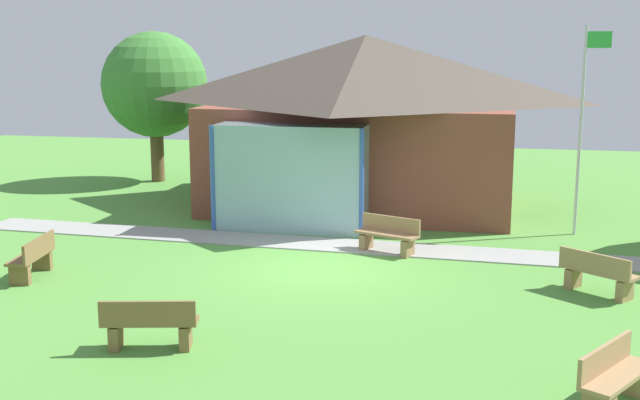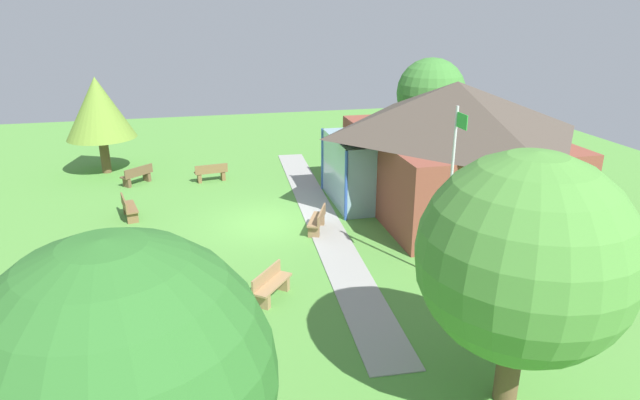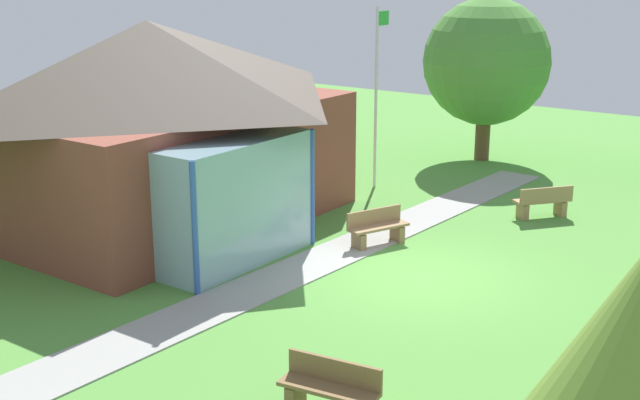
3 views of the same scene
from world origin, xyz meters
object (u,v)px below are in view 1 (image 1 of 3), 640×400
bench_rear_near_path (388,236)px  bench_mid_left (33,258)px  bench_mid_right (597,274)px  tree_behind_pavilion_left (155,85)px  bench_front_right (614,378)px  bench_front_center (150,325)px  pavilion (363,117)px  flagpole (583,121)px

bench_rear_near_path → bench_mid_left: (-6.89, -3.52, 0.00)m
bench_mid_right → bench_rear_near_path: same height
bench_rear_near_path → tree_behind_pavilion_left: size_ratio=0.30×
bench_front_right → tree_behind_pavilion_left: (-13.16, 15.67, 2.95)m
bench_mid_right → bench_mid_left: size_ratio=0.94×
tree_behind_pavilion_left → bench_rear_near_path: bearing=-41.9°
bench_mid_right → bench_front_center: bearing=-110.3°
pavilion → bench_mid_right: size_ratio=6.57×
bench_rear_near_path → bench_front_right: same height
flagpole → bench_front_right: 10.58m
pavilion → flagpole: bearing=-25.3°
bench_rear_near_path → bench_mid_left: 7.74m
pavilion → bench_rear_near_path: 6.26m
bench_mid_left → bench_front_right: (10.85, -3.91, 0.00)m
tree_behind_pavilion_left → bench_mid_right: bearing=-38.0°
pavilion → bench_front_right: size_ratio=6.33×
bench_front_center → bench_mid_left: (-4.01, 3.27, 0.00)m
bench_rear_near_path → flagpole: bearing=-124.9°
bench_front_center → bench_mid_left: bearing=127.8°
bench_front_center → bench_mid_right: size_ratio=1.07×
flagpole → bench_mid_right: (-0.09, -5.17, -2.48)m
bench_rear_near_path → bench_front_center: bearing=89.4°
flagpole → tree_behind_pavilion_left: flagpole is taller
pavilion → bench_mid_left: (-5.37, -9.18, -2.21)m
bench_mid_right → bench_front_right: bearing=-56.3°
pavilion → flagpole: size_ratio=1.84×
bench_front_center → bench_front_right: bearing=-18.3°
bench_front_center → bench_front_right: (6.84, -0.64, 0.00)m
pavilion → bench_front_right: bearing=-67.3°
flagpole → tree_behind_pavilion_left: 14.67m
flagpole → bench_front_right: (-0.47, -10.27, -2.48)m
bench_mid_right → tree_behind_pavilion_left: size_ratio=0.28×
bench_front_center → tree_behind_pavilion_left: bearing=99.8°
bench_front_right → tree_behind_pavilion_left: bearing=-108.6°
pavilion → bench_mid_right: bearing=-53.7°
bench_rear_near_path → bench_mid_left: size_ratio=1.00×
bench_front_right → bench_front_center: bearing=-64.0°
tree_behind_pavilion_left → bench_front_right: bearing=-50.0°
pavilion → bench_mid_left: 10.86m
bench_mid_left → bench_front_right: bearing=-118.1°
bench_mid_right → tree_behind_pavilion_left: bearing=180.0°
bench_mid_left → bench_front_center: bearing=-137.5°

